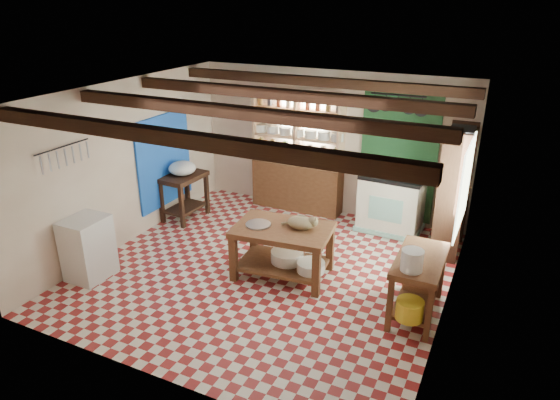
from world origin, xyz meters
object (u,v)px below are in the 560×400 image
at_px(work_table, 283,251).
at_px(stove, 391,203).
at_px(prep_table, 185,197).
at_px(cat, 301,223).
at_px(right_counter, 417,286).
at_px(white_cabinet, 88,248).

relative_size(work_table, stove, 1.31).
relative_size(prep_table, cat, 2.12).
bearing_deg(right_counter, white_cabinet, -166.93).
relative_size(work_table, prep_table, 1.62).
distance_m(stove, cat, 2.25).
bearing_deg(white_cabinet, prep_table, 89.22).
bearing_deg(prep_table, right_counter, -11.70).
height_order(white_cabinet, right_counter, white_cabinet).
distance_m(prep_table, white_cabinet, 2.28).
height_order(stove, prep_table, stove).
xyz_separation_m(stove, right_counter, (0.91, -2.29, -0.10)).
bearing_deg(right_counter, prep_table, 163.96).
relative_size(stove, cat, 2.62).
height_order(prep_table, cat, cat).
distance_m(work_table, right_counter, 1.93).
distance_m(stove, right_counter, 2.47).
relative_size(stove, right_counter, 0.92).
height_order(stove, right_counter, stove).
relative_size(prep_table, right_counter, 0.74).
xyz_separation_m(stove, cat, (-0.77, -2.09, 0.35)).
bearing_deg(prep_table, white_cabinet, -87.16).
xyz_separation_m(work_table, white_cabinet, (-2.47, -1.23, 0.07)).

